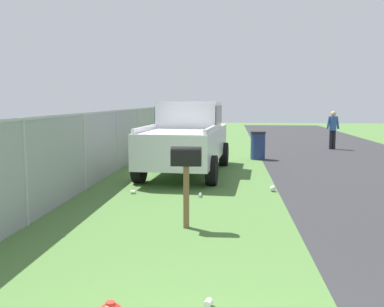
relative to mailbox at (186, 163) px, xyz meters
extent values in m
cylinder|color=red|center=(-4.03, 0.14, -0.50)|extent=(0.07, 0.07, 0.08)
cube|color=brown|center=(0.00, 0.00, -0.57)|extent=(0.09, 0.09, 1.05)
cube|color=black|center=(0.00, 0.00, 0.06)|extent=(0.21, 0.50, 0.22)
cylinder|color=black|center=(0.00, 0.00, 0.17)|extent=(0.21, 0.50, 0.20)
cube|color=red|center=(0.11, 0.00, 0.13)|extent=(0.02, 0.04, 0.18)
cube|color=silver|center=(5.44, 0.57, -0.22)|extent=(5.22, 2.26, 0.90)
cube|color=silver|center=(6.05, 0.52, 0.61)|extent=(1.86, 1.87, 0.76)
cube|color=black|center=(6.05, 0.52, 0.61)|extent=(1.81, 1.90, 0.53)
cube|color=silver|center=(4.39, 1.52, 0.29)|extent=(2.65, 0.27, 0.12)
cube|color=silver|center=(4.26, -0.22, 0.29)|extent=(2.65, 0.27, 0.12)
cylinder|color=black|center=(7.19, 1.39, -0.72)|extent=(0.78, 0.31, 0.76)
cylinder|color=black|center=(7.05, -0.50, -0.72)|extent=(0.78, 0.31, 0.76)
cylinder|color=black|center=(3.83, 1.64, -0.72)|extent=(0.78, 0.31, 0.76)
cylinder|color=black|center=(3.70, -0.26, -0.72)|extent=(0.78, 0.31, 0.76)
cylinder|color=navy|center=(8.67, -1.71, -0.63)|extent=(0.52, 0.52, 0.94)
cylinder|color=black|center=(8.67, -1.71, -0.12)|extent=(0.55, 0.55, 0.08)
cylinder|color=black|center=(12.29, -5.11, -0.69)|extent=(0.14, 0.14, 0.83)
cylinder|color=black|center=(12.30, -5.25, -0.69)|extent=(0.14, 0.14, 0.83)
cylinder|color=#335999|center=(12.29, -5.18, 0.04)|extent=(0.30, 0.30, 0.62)
sphere|color=tan|center=(12.29, -5.18, 0.46)|extent=(0.22, 0.22, 0.22)
cylinder|color=#335999|center=(12.27, -4.98, 0.07)|extent=(0.09, 0.17, 0.57)
cylinder|color=#335999|center=(12.31, -5.38, 0.07)|extent=(0.09, 0.17, 0.57)
cylinder|color=#9EA3A8|center=(-0.11, 2.73, -0.18)|extent=(0.07, 0.07, 1.84)
cylinder|color=#9EA3A8|center=(2.83, 2.73, -0.18)|extent=(0.07, 0.07, 1.84)
cylinder|color=#9EA3A8|center=(5.77, 2.73, -0.18)|extent=(0.07, 0.07, 1.84)
cylinder|color=#9EA3A8|center=(8.70, 2.73, -0.18)|extent=(0.07, 0.07, 1.84)
cylinder|color=#9EA3A8|center=(11.64, 2.73, -0.18)|extent=(0.07, 0.07, 1.84)
cylinder|color=#9EA3A8|center=(14.58, 2.73, -0.18)|extent=(0.07, 0.07, 1.84)
cube|color=#9EA3A8|center=(4.30, 2.73, 0.71)|extent=(20.57, 0.04, 0.04)
cube|color=gray|center=(4.30, 2.73, -0.18)|extent=(20.57, 0.01, 1.84)
cylinder|color=white|center=(2.51, 1.49, -1.06)|extent=(0.09, 0.11, 0.08)
cylinder|color=#B2D8BF|center=(2.35, -0.06, -1.07)|extent=(0.22, 0.08, 0.07)
sphere|color=silver|center=(3.05, -1.73, -1.03)|extent=(0.14, 0.14, 0.14)
cylinder|color=white|center=(-2.77, -0.52, -1.06)|extent=(0.12, 0.10, 0.08)
camera|label=1|loc=(-6.98, -0.74, 1.02)|focal=40.11mm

